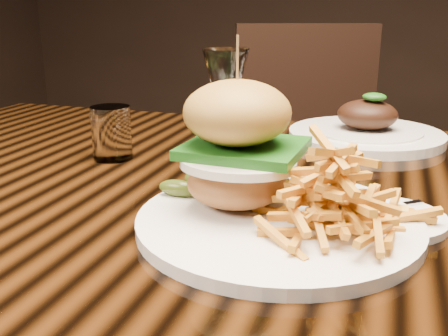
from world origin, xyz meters
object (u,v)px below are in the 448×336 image
(dining_table, at_px, (269,230))
(far_dish, at_px, (366,131))
(chair_far, at_px, (310,158))
(burger_plate, at_px, (278,178))
(wine_glass, at_px, (226,83))

(dining_table, height_order, far_dish, far_dish)
(far_dish, xyz_separation_m, chair_far, (-0.19, 0.57, -0.23))
(dining_table, relative_size, burger_plate, 4.74)
(burger_plate, height_order, chair_far, burger_plate)
(wine_glass, relative_size, chair_far, 0.20)
(burger_plate, distance_m, chair_far, 1.08)
(burger_plate, bearing_deg, far_dish, 95.94)
(wine_glass, bearing_deg, dining_table, -23.15)
(burger_plate, distance_m, far_dish, 0.48)
(dining_table, bearing_deg, chair_far, 94.71)
(wine_glass, bearing_deg, burger_plate, -56.55)
(chair_far, bearing_deg, wine_glass, -111.19)
(wine_glass, height_order, chair_far, chair_far)
(dining_table, distance_m, burger_plate, 0.21)
(dining_table, distance_m, chair_far, 0.90)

